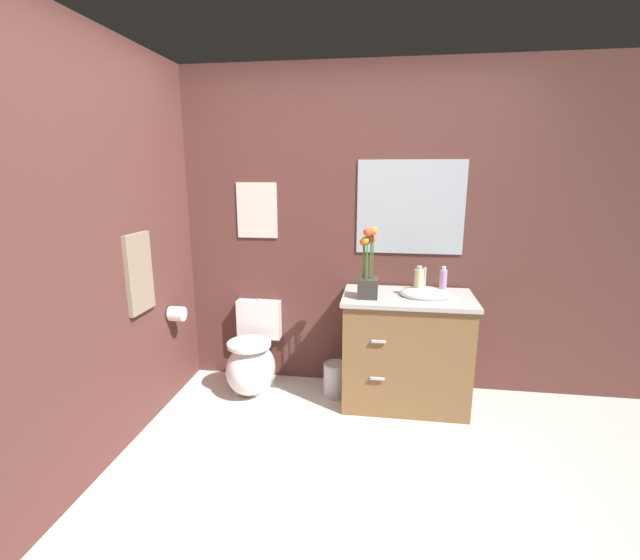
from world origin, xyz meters
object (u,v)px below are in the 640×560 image
at_px(vanity_cabinet, 406,349).
at_px(wall_poster, 257,210).
at_px(soap_bottle, 443,283).
at_px(flower_vase, 368,272).
at_px(wall_mirror, 410,208).
at_px(lotion_bottle, 419,282).
at_px(toilet, 252,361).
at_px(trash_bin, 335,379).
at_px(toilet_paper_roll, 177,314).
at_px(hanging_towel, 139,273).

bearing_deg(vanity_cabinet, wall_poster, 166.20).
xyz_separation_m(vanity_cabinet, soap_bottle, (0.23, -0.01, 0.51)).
height_order(flower_vase, wall_mirror, wall_mirror).
relative_size(lotion_bottle, wall_poster, 0.51).
relative_size(vanity_cabinet, wall_poster, 2.35).
bearing_deg(toilet, soap_bottle, -1.27).
bearing_deg(trash_bin, wall_poster, 157.72).
height_order(toilet, wall_poster, wall_poster).
bearing_deg(toilet_paper_roll, wall_poster, 42.42).
relative_size(vanity_cabinet, soap_bottle, 4.57).
bearing_deg(flower_vase, toilet_paper_roll, -176.75).
bearing_deg(trash_bin, vanity_cabinet, -2.33).
xyz_separation_m(soap_bottle, lotion_bottle, (-0.17, 0.00, -0.00)).
relative_size(soap_bottle, trash_bin, 0.82).
distance_m(vanity_cabinet, wall_poster, 1.57).
height_order(wall_poster, toilet_paper_roll, wall_poster).
relative_size(lotion_bottle, trash_bin, 0.81).
distance_m(vanity_cabinet, lotion_bottle, 0.52).
relative_size(toilet, soap_bottle, 3.08).
height_order(trash_bin, toilet_paper_roll, toilet_paper_roll).
xyz_separation_m(lotion_bottle, toilet_paper_roll, (-1.77, -0.17, -0.26)).
xyz_separation_m(lotion_bottle, wall_mirror, (-0.07, 0.30, 0.51)).
bearing_deg(toilet, lotion_bottle, -1.39).
height_order(flower_vase, trash_bin, flower_vase).
relative_size(soap_bottle, wall_poster, 0.51).
xyz_separation_m(soap_bottle, trash_bin, (-0.76, 0.03, -0.81)).
xyz_separation_m(wall_mirror, toilet_paper_roll, (-1.70, -0.46, -0.77)).
distance_m(lotion_bottle, hanging_towel, 1.90).
relative_size(wall_poster, toilet_paper_roll, 3.95).
relative_size(lotion_bottle, wall_mirror, 0.28).
xyz_separation_m(toilet, toilet_paper_roll, (-0.51, -0.20, 0.44)).
distance_m(vanity_cabinet, toilet_paper_roll, 1.73).
bearing_deg(toilet_paper_roll, wall_mirror, 15.25).
height_order(vanity_cabinet, flower_vase, flower_vase).
height_order(vanity_cabinet, hanging_towel, hanging_towel).
relative_size(flower_vase, soap_bottle, 2.25).
bearing_deg(flower_vase, lotion_bottle, 13.46).
bearing_deg(toilet_paper_roll, trash_bin, 9.28).
xyz_separation_m(wall_mirror, hanging_towel, (-1.76, -0.82, -0.38)).
relative_size(wall_poster, wall_mirror, 0.54).
xyz_separation_m(flower_vase, trash_bin, (-0.24, 0.11, -0.89)).
height_order(flower_vase, lotion_bottle, flower_vase).
height_order(vanity_cabinet, wall_mirror, wall_mirror).
relative_size(wall_poster, hanging_towel, 0.84).
relative_size(vanity_cabinet, trash_bin, 3.76).
relative_size(lotion_bottle, hanging_towel, 0.43).
bearing_deg(toilet, trash_bin, -0.41).
relative_size(soap_bottle, toilet_paper_roll, 2.03).
bearing_deg(wall_poster, hanging_towel, -124.32).
relative_size(vanity_cabinet, hanging_towel, 1.97).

